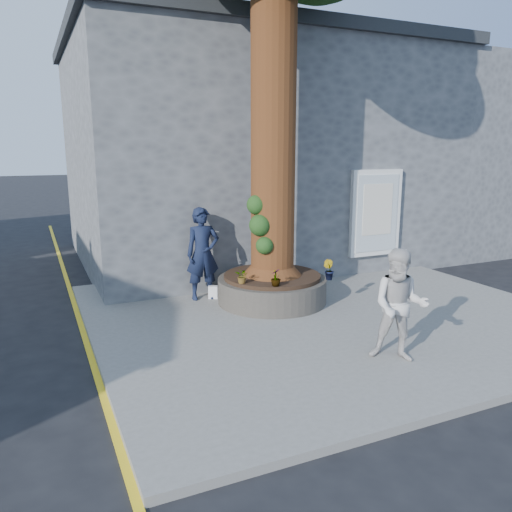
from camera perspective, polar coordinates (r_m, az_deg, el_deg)
name	(u,v)px	position (r m, az deg, el deg)	size (l,w,h in m)	color
ground	(281,346)	(8.74, 2.92, -10.21)	(120.00, 120.00, 0.00)	black
pavement	(325,314)	(10.23, 7.87, -6.53)	(9.00, 8.00, 0.12)	slate
yellow_line	(90,354)	(8.84, -18.46, -10.56)	(0.10, 30.00, 0.01)	yellow
stone_shop	(248,154)	(15.65, -0.94, 11.63)	(10.30, 8.30, 6.30)	#505255
neighbour_shop	(444,157)	(20.22, 20.72, 10.56)	(6.00, 8.00, 6.00)	#505255
planter	(272,288)	(10.63, 1.85, -3.71)	(2.30, 2.30, 0.60)	black
man	(203,254)	(10.73, -6.10, 0.26)	(0.73, 0.48, 1.99)	black
woman	(400,306)	(7.92, 16.09, -5.46)	(0.85, 0.66, 1.75)	beige
shopping_bag	(213,292)	(10.93, -4.94, -4.13)	(0.20, 0.12, 0.28)	white
plant_a	(289,255)	(11.62, 3.78, 0.10)	(0.18, 0.12, 0.34)	gray
plant_b	(328,270)	(10.19, 8.28, -1.57)	(0.22, 0.22, 0.41)	gray
plant_c	(276,278)	(9.62, 2.28, -2.48)	(0.19, 0.19, 0.34)	gray
plant_d	(243,276)	(9.81, -1.54, -2.30)	(0.27, 0.24, 0.30)	gray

